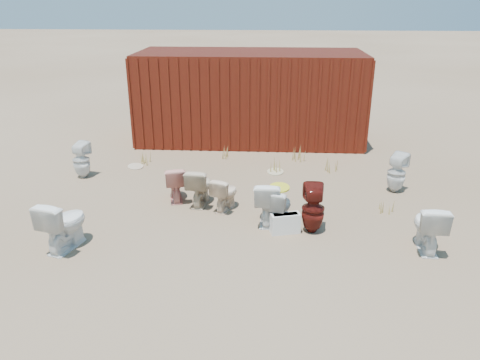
# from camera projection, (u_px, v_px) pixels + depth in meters

# --- Properties ---
(ground) EXTENTS (100.00, 100.00, 0.00)m
(ground) POSITION_uv_depth(u_px,v_px,m) (238.00, 220.00, 8.45)
(ground) COLOR brown
(ground) RESTS_ON ground
(shipping_container) EXTENTS (6.00, 2.40, 2.40)m
(shipping_container) POSITION_uv_depth(u_px,v_px,m) (250.00, 97.00, 12.83)
(shipping_container) COLOR #530D0D
(shipping_container) RESTS_ON ground
(toilet_front_a) EXTENTS (0.68, 0.93, 0.85)m
(toilet_front_a) POSITION_uv_depth(u_px,v_px,m) (64.00, 224.00, 7.39)
(toilet_front_a) COLOR white
(toilet_front_a) RESTS_ON ground
(toilet_front_pink) EXTENTS (0.56, 0.77, 0.71)m
(toilet_front_pink) POSITION_uv_depth(u_px,v_px,m) (175.00, 183.00, 9.19)
(toilet_front_pink) COLOR #E28F82
(toilet_front_pink) RESTS_ON ground
(toilet_front_c) EXTENTS (0.47, 0.80, 0.80)m
(toilet_front_c) POSITION_uv_depth(u_px,v_px,m) (267.00, 201.00, 8.25)
(toilet_front_c) COLOR white
(toilet_front_c) RESTS_ON ground
(toilet_front_maroon) EXTENTS (0.39, 0.40, 0.86)m
(toilet_front_maroon) POSITION_uv_depth(u_px,v_px,m) (313.00, 209.00, 7.90)
(toilet_front_maroon) COLOR #53130E
(toilet_front_maroon) RESTS_ON ground
(toilet_front_e) EXTENTS (0.49, 0.81, 0.80)m
(toilet_front_e) POSITION_uv_depth(u_px,v_px,m) (428.00, 226.00, 7.36)
(toilet_front_e) COLOR white
(toilet_front_e) RESTS_ON ground
(toilet_back_a) EXTENTS (0.45, 0.45, 0.81)m
(toilet_back_a) POSITION_uv_depth(u_px,v_px,m) (81.00, 160.00, 10.32)
(toilet_back_a) COLOR white
(toilet_back_a) RESTS_ON ground
(toilet_back_beige_left) EXTENTS (0.50, 0.78, 0.75)m
(toilet_back_beige_left) POSITION_uv_depth(u_px,v_px,m) (200.00, 186.00, 8.99)
(toilet_back_beige_left) COLOR #C6B191
(toilet_back_beige_left) RESTS_ON ground
(toilet_back_beige_right) EXTENTS (0.58, 0.72, 0.65)m
(toilet_back_beige_right) POSITION_uv_depth(u_px,v_px,m) (225.00, 193.00, 8.78)
(toilet_back_beige_right) COLOR beige
(toilet_back_beige_right) RESTS_ON ground
(toilet_back_yellowlid) EXTENTS (0.58, 0.77, 0.70)m
(toilet_back_yellowlid) POSITION_uv_depth(u_px,v_px,m) (279.00, 206.00, 8.18)
(toilet_back_yellowlid) COLOR silver
(toilet_back_yellowlid) RESTS_ON ground
(toilet_back_e) EXTENTS (0.52, 0.53, 0.82)m
(toilet_back_e) POSITION_uv_depth(u_px,v_px,m) (397.00, 173.00, 9.56)
(toilet_back_e) COLOR white
(toilet_back_e) RESTS_ON ground
(yellow_lid) EXTENTS (0.35, 0.44, 0.02)m
(yellow_lid) POSITION_uv_depth(u_px,v_px,m) (279.00, 187.00, 8.05)
(yellow_lid) COLOR yellow
(yellow_lid) RESTS_ON toilet_back_yellowlid
(loose_tank) EXTENTS (0.53, 0.32, 0.35)m
(loose_tank) POSITION_uv_depth(u_px,v_px,m) (285.00, 223.00, 7.95)
(loose_tank) COLOR white
(loose_tank) RESTS_ON ground
(loose_lid_near) EXTENTS (0.41, 0.51, 0.02)m
(loose_lid_near) POSITION_uv_depth(u_px,v_px,m) (275.00, 172.00, 10.75)
(loose_lid_near) COLOR #C0B58B
(loose_lid_near) RESTS_ON ground
(loose_lid_far) EXTENTS (0.53, 0.58, 0.02)m
(loose_lid_far) POSITION_uv_depth(u_px,v_px,m) (136.00, 166.00, 11.08)
(loose_lid_far) COLOR #C1A98B
(loose_lid_far) RESTS_ON ground
(weed_clump_a) EXTENTS (0.36, 0.36, 0.28)m
(weed_clump_a) POSITION_uv_depth(u_px,v_px,m) (145.00, 158.00, 11.25)
(weed_clump_a) COLOR olive
(weed_clump_a) RESTS_ON ground
(weed_clump_b) EXTENTS (0.32, 0.32, 0.32)m
(weed_clump_b) POSITION_uv_depth(u_px,v_px,m) (276.00, 165.00, 10.74)
(weed_clump_b) COLOR olive
(weed_clump_b) RESTS_ON ground
(weed_clump_c) EXTENTS (0.36, 0.36, 0.33)m
(weed_clump_c) POSITION_uv_depth(u_px,v_px,m) (331.00, 166.00, 10.68)
(weed_clump_c) COLOR olive
(weed_clump_c) RESTS_ON ground
(weed_clump_d) EXTENTS (0.30, 0.30, 0.29)m
(weed_clump_d) POSITION_uv_depth(u_px,v_px,m) (223.00, 152.00, 11.67)
(weed_clump_d) COLOR olive
(weed_clump_d) RESTS_ON ground
(weed_clump_e) EXTENTS (0.34, 0.34, 0.34)m
(weed_clump_e) POSITION_uv_depth(u_px,v_px,m) (299.00, 153.00, 11.49)
(weed_clump_e) COLOR olive
(weed_clump_e) RESTS_ON ground
(weed_clump_f) EXTENTS (0.28, 0.28, 0.24)m
(weed_clump_f) POSITION_uv_depth(u_px,v_px,m) (388.00, 206.00, 8.73)
(weed_clump_f) COLOR olive
(weed_clump_f) RESTS_ON ground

